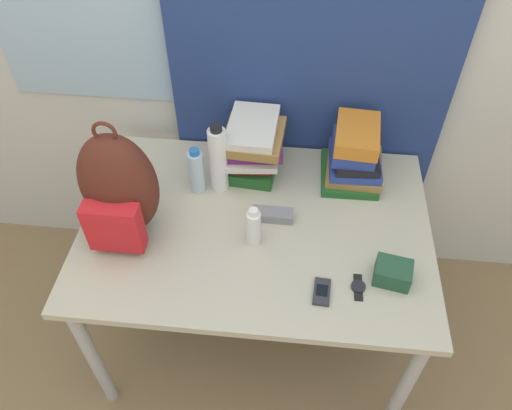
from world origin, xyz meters
The scene contains 13 objects.
wall_back centered at (0.00, 0.97, 1.25)m, with size 6.00×0.06×2.50m.
curtain_blue centered at (0.16, 0.91, 1.25)m, with size 1.07×0.04×2.50m.
desk centered at (0.00, 0.44, 0.66)m, with size 1.26×0.88×0.74m.
backpack centered at (-0.45, 0.37, 0.94)m, with size 0.26×0.24×0.47m.
book_stack_left centered at (-0.04, 0.73, 0.85)m, with size 0.24×0.28×0.22m.
book_stack_center centered at (0.35, 0.73, 0.84)m, with size 0.24×0.27×0.23m.
water_bottle centered at (-0.24, 0.60, 0.83)m, with size 0.06×0.06×0.20m.
sports_bottle centered at (-0.16, 0.62, 0.88)m, with size 0.07×0.07×0.30m.
sunscreen_bottle centered at (0.00, 0.36, 0.81)m, with size 0.05×0.05×0.16m.
cell_phone centered at (0.24, 0.17, 0.75)m, with size 0.06×0.10×0.02m.
sunglasses_case centered at (0.06, 0.47, 0.76)m, with size 0.15×0.06×0.04m.
camera_pouch centered at (0.47, 0.25, 0.77)m, with size 0.13×0.11×0.07m.
wristwatch centered at (0.36, 0.20, 0.74)m, with size 0.05×0.10×0.01m.
Camera 1 is at (0.12, -0.74, 2.10)m, focal length 35.00 mm.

